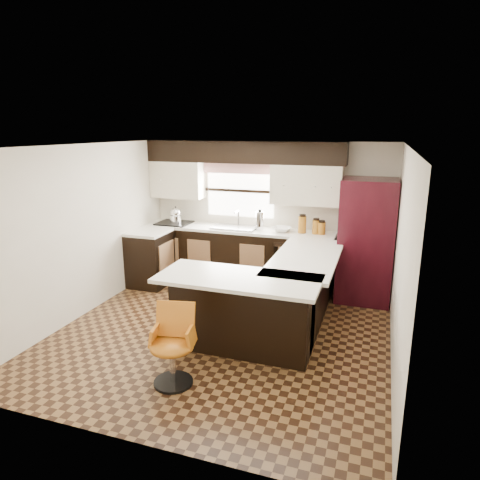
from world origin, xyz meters
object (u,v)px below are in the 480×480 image
(peninsula_long, at_px, (301,290))
(peninsula_return, at_px, (243,314))
(refrigerator, at_px, (366,241))
(bar_chair, at_px, (172,347))

(peninsula_long, height_order, peninsula_return, same)
(peninsula_long, bearing_deg, refrigerator, 55.27)
(refrigerator, height_order, bar_chair, refrigerator)
(refrigerator, relative_size, bar_chair, 2.22)
(peninsula_long, distance_m, peninsula_return, 1.11)
(peninsula_return, bearing_deg, peninsula_long, 61.70)
(refrigerator, distance_m, bar_chair, 3.56)
(peninsula_long, height_order, refrigerator, refrigerator)
(peninsula_return, relative_size, refrigerator, 0.88)
(peninsula_return, xyz_separation_m, bar_chair, (-0.45, -0.96, -0.03))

